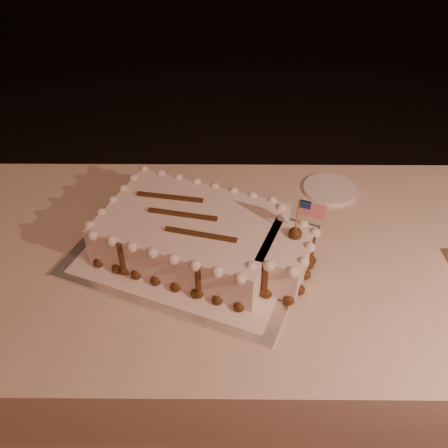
{
  "coord_description": "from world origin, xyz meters",
  "views": [
    {
      "loc": [
        -0.1,
        -0.3,
        1.61
      ],
      "look_at": [
        -0.11,
        0.61,
        0.84
      ],
      "focal_mm": 40.0,
      "sensor_mm": 36.0,
      "label": 1
    }
  ],
  "objects_px": {
    "sheet_cake": "(202,236)",
    "cake_board": "(192,250)",
    "side_plate": "(330,189)",
    "banquet_table": "(259,344)"
  },
  "relations": [
    {
      "from": "sheet_cake",
      "to": "side_plate",
      "type": "distance_m",
      "value": 0.45
    },
    {
      "from": "banquet_table",
      "to": "cake_board",
      "type": "xyz_separation_m",
      "value": [
        -0.19,
        0.01,
        0.38
      ]
    },
    {
      "from": "side_plate",
      "to": "sheet_cake",
      "type": "bearing_deg",
      "value": -143.2
    },
    {
      "from": "sheet_cake",
      "to": "cake_board",
      "type": "bearing_deg",
      "value": 158.66
    },
    {
      "from": "sheet_cake",
      "to": "side_plate",
      "type": "height_order",
      "value": "sheet_cake"
    },
    {
      "from": "cake_board",
      "to": "banquet_table",
      "type": "bearing_deg",
      "value": 19.56
    },
    {
      "from": "side_plate",
      "to": "cake_board",
      "type": "bearing_deg",
      "value": -146.29
    },
    {
      "from": "sheet_cake",
      "to": "side_plate",
      "type": "xyz_separation_m",
      "value": [
        0.36,
        0.27,
        -0.05
      ]
    },
    {
      "from": "banquet_table",
      "to": "sheet_cake",
      "type": "relative_size",
      "value": 4.35
    },
    {
      "from": "banquet_table",
      "to": "cake_board",
      "type": "distance_m",
      "value": 0.42
    }
  ]
}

